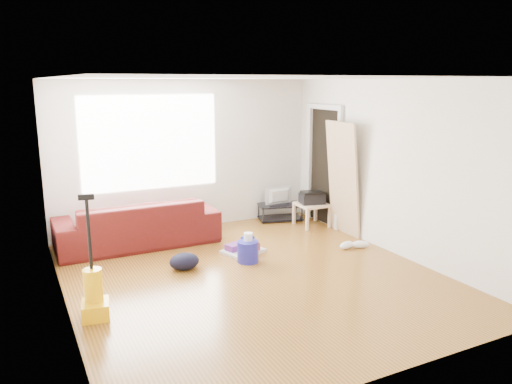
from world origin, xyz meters
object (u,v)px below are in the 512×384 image
side_table (312,207)px  bucket (248,262)px  tv_stand (280,211)px  sofa (139,245)px  vacuum (94,295)px  cleaning_tray (244,248)px  backpack (185,269)px

side_table → bucket: (-1.77, -1.11, -0.34)m
side_table → bucket: 2.12m
side_table → tv_stand: bearing=117.2°
sofa → vacuum: size_ratio=1.80×
sofa → cleaning_tray: 1.66m
sofa → bucket: 1.85m
sofa → cleaning_tray: size_ratio=3.65×
side_table → cleaning_tray: (-1.65, -0.72, -0.28)m
side_table → sofa: bearing=173.9°
side_table → vacuum: 4.37m
vacuum → side_table: bearing=35.0°
side_table → backpack: side_table is taller
side_table → backpack: size_ratio=1.25×
bucket → cleaning_tray: cleaning_tray is taller
vacuum → bucket: bearing=28.9°
sofa → backpack: 1.33m
side_table → vacuum: vacuum is taller
bucket → side_table: bearing=32.1°
tv_stand → side_table: bearing=-48.4°
bucket → backpack: bearing=172.0°
cleaning_tray → vacuum: size_ratio=0.49×
backpack → side_table: bearing=18.6°
side_table → cleaning_tray: size_ratio=0.76×
bucket → sofa: bearing=129.7°
side_table → vacuum: size_ratio=0.38×
tv_stand → cleaning_tray: tv_stand is taller
cleaning_tray → vacuum: bearing=-153.3°
tv_stand → bucket: size_ratio=2.88×
tv_stand → vacuum: 4.40m
tv_stand → side_table: (0.30, -0.58, 0.18)m
vacuum → sofa: bearing=75.1°
tv_stand → vacuum: (-3.65, -2.46, 0.09)m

